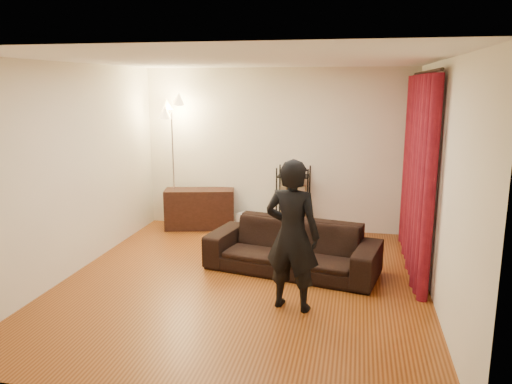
% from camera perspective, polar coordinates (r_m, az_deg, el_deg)
% --- Properties ---
extents(floor, '(5.00, 5.00, 0.00)m').
position_cam_1_polar(floor, '(6.35, -1.45, -10.27)').
color(floor, brown).
rests_on(floor, ground).
extents(ceiling, '(5.00, 5.00, 0.00)m').
position_cam_1_polar(ceiling, '(5.88, -1.60, 14.85)').
color(ceiling, white).
rests_on(ceiling, ground).
extents(wall_back, '(5.00, 0.00, 5.00)m').
position_cam_1_polar(wall_back, '(8.39, 2.37, 4.82)').
color(wall_back, '#EEE5CC').
rests_on(wall_back, ground).
extents(wall_front, '(5.00, 0.00, 5.00)m').
position_cam_1_polar(wall_front, '(3.65, -10.52, -5.23)').
color(wall_front, '#EEE5CC').
rests_on(wall_front, ground).
extents(wall_left, '(0.00, 5.00, 5.00)m').
position_cam_1_polar(wall_left, '(6.83, -20.24, 2.37)').
color(wall_left, '#EEE5CC').
rests_on(wall_left, ground).
extents(wall_right, '(0.00, 5.00, 5.00)m').
position_cam_1_polar(wall_right, '(5.89, 20.33, 0.88)').
color(wall_right, '#EEE5CC').
rests_on(wall_right, ground).
extents(curtain_rod, '(0.04, 2.65, 0.04)m').
position_cam_1_polar(curtain_rod, '(6.89, 18.89, 12.83)').
color(curtain_rod, black).
rests_on(curtain_rod, wall_right).
extents(curtain, '(0.22, 2.65, 2.55)m').
position_cam_1_polar(curtain, '(6.98, 17.99, 2.10)').
color(curtain, maroon).
rests_on(curtain, ground).
extents(sofa, '(2.37, 1.31, 0.65)m').
position_cam_1_polar(sofa, '(6.63, 4.15, -6.32)').
color(sofa, black).
rests_on(sofa, ground).
extents(person, '(0.68, 0.52, 1.67)m').
position_cam_1_polar(person, '(5.40, 4.16, -4.98)').
color(person, black).
rests_on(person, ground).
extents(media_cabinet, '(1.24, 0.69, 0.68)m').
position_cam_1_polar(media_cabinet, '(8.60, -6.44, -1.92)').
color(media_cabinet, black).
rests_on(media_cabinet, ground).
extents(storage_boxes, '(0.44, 0.41, 0.29)m').
position_cam_1_polar(storage_boxes, '(8.48, -0.80, -3.40)').
color(storage_boxes, silver).
rests_on(storage_boxes, ground).
extents(wire_shelf, '(0.61, 0.53, 1.11)m').
position_cam_1_polar(wire_shelf, '(8.27, 4.27, -0.91)').
color(wire_shelf, black).
rests_on(wire_shelf, ground).
extents(floor_lamp, '(0.45, 0.45, 2.21)m').
position_cam_1_polar(floor_lamp, '(8.54, -9.45, 3.11)').
color(floor_lamp, silver).
rests_on(floor_lamp, ground).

